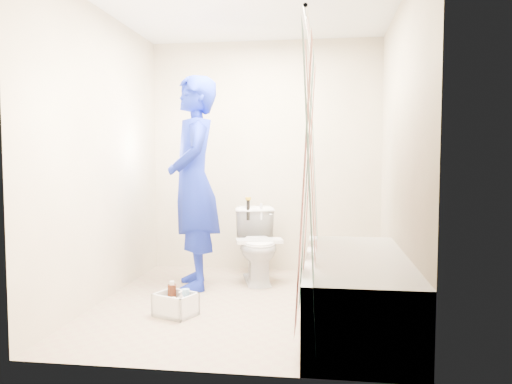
# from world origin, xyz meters

# --- Properties ---
(floor) EXTENTS (2.60, 2.60, 0.00)m
(floor) POSITION_xyz_m (0.00, 0.00, 0.00)
(floor) COLOR gray
(floor) RESTS_ON ground
(ceiling) EXTENTS (2.40, 2.60, 0.02)m
(ceiling) POSITION_xyz_m (0.00, 0.00, 2.40)
(ceiling) COLOR silver
(ceiling) RESTS_ON wall_back
(wall_back) EXTENTS (2.40, 0.02, 2.40)m
(wall_back) POSITION_xyz_m (0.00, 1.30, 1.20)
(wall_back) COLOR beige
(wall_back) RESTS_ON ground
(wall_front) EXTENTS (2.40, 0.02, 2.40)m
(wall_front) POSITION_xyz_m (0.00, -1.30, 1.20)
(wall_front) COLOR beige
(wall_front) RESTS_ON ground
(wall_left) EXTENTS (0.02, 2.60, 2.40)m
(wall_left) POSITION_xyz_m (-1.20, 0.00, 1.20)
(wall_left) COLOR beige
(wall_left) RESTS_ON ground
(wall_right) EXTENTS (0.02, 2.60, 2.40)m
(wall_right) POSITION_xyz_m (1.20, 0.00, 1.20)
(wall_right) COLOR beige
(wall_right) RESTS_ON ground
(bathtub) EXTENTS (0.70, 1.75, 0.50)m
(bathtub) POSITION_xyz_m (0.85, -0.43, 0.27)
(bathtub) COLOR silver
(bathtub) RESTS_ON ground
(curtain_rod) EXTENTS (0.02, 1.90, 0.02)m
(curtain_rod) POSITION_xyz_m (0.52, -0.43, 1.95)
(curtain_rod) COLOR silver
(curtain_rod) RESTS_ON wall_back
(shower_curtain) EXTENTS (0.06, 1.75, 1.80)m
(shower_curtain) POSITION_xyz_m (0.52, -0.43, 1.02)
(shower_curtain) COLOR white
(shower_curtain) RESTS_ON curtain_rod
(toilet) EXTENTS (0.55, 0.76, 0.70)m
(toilet) POSITION_xyz_m (-0.00, 0.77, 0.35)
(toilet) COLOR white
(toilet) RESTS_ON ground
(tank_lid) EXTENTS (0.46, 0.29, 0.03)m
(tank_lid) POSITION_xyz_m (0.02, 0.66, 0.41)
(tank_lid) COLOR silver
(tank_lid) RESTS_ON toilet
(tank_internals) EXTENTS (0.17, 0.07, 0.23)m
(tank_internals) POSITION_xyz_m (-0.09, 0.94, 0.69)
(tank_internals) COLOR black
(tank_internals) RESTS_ON toilet
(plumber) EXTENTS (0.66, 0.81, 1.93)m
(plumber) POSITION_xyz_m (-0.55, 0.47, 0.96)
(plumber) COLOR #0F169E
(plumber) RESTS_ON ground
(cleaning_caddy) EXTENTS (0.35, 0.32, 0.22)m
(cleaning_caddy) POSITION_xyz_m (-0.47, -0.36, 0.08)
(cleaning_caddy) COLOR silver
(cleaning_caddy) RESTS_ON ground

